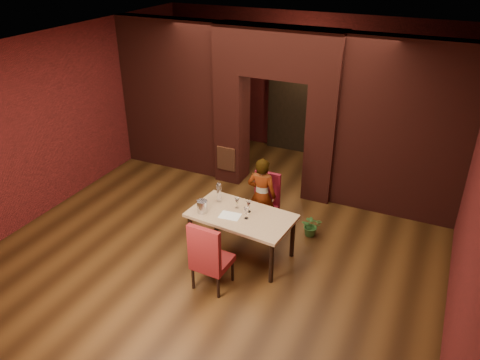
# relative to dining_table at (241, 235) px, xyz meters

# --- Properties ---
(floor) EXTENTS (8.00, 8.00, 0.00)m
(floor) POSITION_rel_dining_table_xyz_m (-0.38, 0.43, -0.38)
(floor) COLOR #452911
(floor) RESTS_ON ground
(ceiling) EXTENTS (7.00, 8.00, 0.04)m
(ceiling) POSITION_rel_dining_table_xyz_m (-0.38, 0.43, 2.82)
(ceiling) COLOR silver
(ceiling) RESTS_ON ground
(wall_back) EXTENTS (7.00, 0.04, 3.20)m
(wall_back) POSITION_rel_dining_table_xyz_m (-0.38, 4.43, 1.22)
(wall_back) COLOR maroon
(wall_back) RESTS_ON ground
(wall_front) EXTENTS (7.00, 0.04, 3.20)m
(wall_front) POSITION_rel_dining_table_xyz_m (-0.38, -3.57, 1.22)
(wall_front) COLOR maroon
(wall_front) RESTS_ON ground
(wall_left) EXTENTS (0.04, 8.00, 3.20)m
(wall_left) POSITION_rel_dining_table_xyz_m (-3.88, 0.43, 1.22)
(wall_left) COLOR maroon
(wall_left) RESTS_ON ground
(wall_right) EXTENTS (0.04, 8.00, 3.20)m
(wall_right) POSITION_rel_dining_table_xyz_m (3.12, 0.43, 1.22)
(wall_right) COLOR maroon
(wall_right) RESTS_ON ground
(pillar_left) EXTENTS (0.55, 0.55, 2.30)m
(pillar_left) POSITION_rel_dining_table_xyz_m (-1.33, 2.43, 0.77)
(pillar_left) COLOR maroon
(pillar_left) RESTS_ON ground
(pillar_right) EXTENTS (0.55, 0.55, 2.30)m
(pillar_right) POSITION_rel_dining_table_xyz_m (0.57, 2.43, 0.77)
(pillar_right) COLOR maroon
(pillar_right) RESTS_ON ground
(lintel) EXTENTS (2.45, 0.55, 0.90)m
(lintel) POSITION_rel_dining_table_xyz_m (-0.38, 2.43, 2.37)
(lintel) COLOR maroon
(lintel) RESTS_ON ground
(wing_wall_left) EXTENTS (2.28, 0.35, 3.20)m
(wing_wall_left) POSITION_rel_dining_table_xyz_m (-2.75, 2.43, 1.22)
(wing_wall_left) COLOR maroon
(wing_wall_left) RESTS_ON ground
(wing_wall_right) EXTENTS (2.28, 0.35, 3.20)m
(wing_wall_right) POSITION_rel_dining_table_xyz_m (1.98, 2.43, 1.22)
(wing_wall_right) COLOR maroon
(wing_wall_right) RESTS_ON ground
(vent_panel) EXTENTS (0.40, 0.03, 0.50)m
(vent_panel) POSITION_rel_dining_table_xyz_m (-1.33, 2.13, 0.17)
(vent_panel) COLOR #9B512D
(vent_panel) RESTS_ON ground
(rear_door) EXTENTS (0.90, 0.08, 2.10)m
(rear_door) POSITION_rel_dining_table_xyz_m (-0.78, 4.37, 0.67)
(rear_door) COLOR black
(rear_door) RESTS_ON ground
(rear_door_frame) EXTENTS (1.02, 0.04, 2.22)m
(rear_door_frame) POSITION_rel_dining_table_xyz_m (-0.78, 4.33, 0.67)
(rear_door_frame) COLOR black
(rear_door_frame) RESTS_ON ground
(dining_table) EXTENTS (1.69, 1.05, 0.76)m
(dining_table) POSITION_rel_dining_table_xyz_m (0.00, 0.00, 0.00)
(dining_table) COLOR tan
(dining_table) RESTS_ON ground
(chair_far) EXTENTS (0.47, 0.47, 1.02)m
(chair_far) POSITION_rel_dining_table_xyz_m (0.02, 0.85, 0.13)
(chair_far) COLOR maroon
(chair_far) RESTS_ON ground
(chair_near) EXTENTS (0.53, 0.53, 1.11)m
(chair_near) POSITION_rel_dining_table_xyz_m (-0.06, -0.85, 0.18)
(chair_near) COLOR maroon
(chair_near) RESTS_ON ground
(person_seated) EXTENTS (0.53, 0.37, 1.39)m
(person_seated) POSITION_rel_dining_table_xyz_m (0.01, 0.80, 0.31)
(person_seated) COLOR white
(person_seated) RESTS_ON ground
(wine_glass_a) EXTENTS (0.07, 0.07, 0.18)m
(wine_glass_a) POSITION_rel_dining_table_xyz_m (-0.14, 0.15, 0.47)
(wine_glass_a) COLOR white
(wine_glass_a) RESTS_ON dining_table
(wine_glass_b) EXTENTS (0.08, 0.08, 0.19)m
(wine_glass_b) POSITION_rel_dining_table_xyz_m (0.07, 0.12, 0.48)
(wine_glass_b) COLOR white
(wine_glass_b) RESTS_ON dining_table
(wine_glass_c) EXTENTS (0.08, 0.08, 0.19)m
(wine_glass_c) POSITION_rel_dining_table_xyz_m (0.12, -0.07, 0.48)
(wine_glass_c) COLOR white
(wine_glass_c) RESTS_ON dining_table
(tasting_sheet) EXTENTS (0.34, 0.26, 0.00)m
(tasting_sheet) POSITION_rel_dining_table_xyz_m (-0.14, -0.11, 0.38)
(tasting_sheet) COLOR white
(tasting_sheet) RESTS_ON dining_table
(wine_bucket) EXTENTS (0.17, 0.17, 0.20)m
(wine_bucket) POSITION_rel_dining_table_xyz_m (-0.58, -0.19, 0.48)
(wine_bucket) COLOR #B9BAC2
(wine_bucket) RESTS_ON dining_table
(water_bottle) EXTENTS (0.08, 0.08, 0.34)m
(water_bottle) POSITION_rel_dining_table_xyz_m (-0.50, 0.22, 0.55)
(water_bottle) COLOR white
(water_bottle) RESTS_ON dining_table
(potted_plant) EXTENTS (0.42, 0.39, 0.39)m
(potted_plant) POSITION_rel_dining_table_xyz_m (0.86, 1.01, -0.18)
(potted_plant) COLOR #31652A
(potted_plant) RESTS_ON ground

